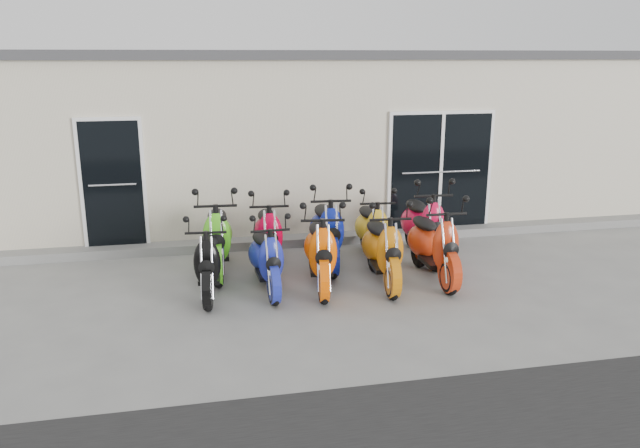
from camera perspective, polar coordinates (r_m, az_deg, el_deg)
The scene contains 16 objects.
ground at distance 9.32m, azimuth 0.76°, elevation -5.40°, with size 80.00×80.00×0.00m, color gray.
building at distance 13.94m, azimuth -3.91°, elevation 8.24°, with size 14.00×6.00×3.20m, color beige.
roof_cap at distance 13.84m, azimuth -4.04°, elevation 15.15°, with size 14.20×6.20×0.16m, color #3F3F42.
front_step at distance 11.17m, azimuth -1.49°, elevation -1.48°, with size 14.00×0.40×0.15m, color gray.
door_left at distance 10.95m, azimuth -18.43°, elevation 3.79°, with size 1.07×0.08×2.22m, color black.
door_right at distance 11.77m, azimuth 10.94°, elevation 5.04°, with size 2.02×0.08×2.22m, color black.
scooter_front_black at distance 8.80m, azimuth -10.14°, elevation -2.53°, with size 0.62×1.71×1.26m, color black, non-canonical shape.
scooter_front_blue at distance 8.85m, azimuth -4.96°, elevation -2.33°, with size 0.61×1.68×1.24m, color #1C27A0, non-canonical shape.
scooter_front_orange_a at distance 8.94m, azimuth 0.05°, elevation -1.62°, with size 0.68×1.87×1.38m, color #FF5A03, non-canonical shape.
scooter_front_orange_b at distance 9.11m, azimuth 5.76°, elevation -1.46°, with size 0.67×1.84×1.36m, color #CE700B, non-canonical shape.
scooter_front_red at distance 9.40m, azimuth 10.37°, elevation -1.01°, with size 0.68×1.88×1.39m, color red, non-canonical shape.
scooter_back_green at distance 9.68m, azimuth -9.40°, elevation -0.32°, with size 0.71×1.95×1.44m, color #53D21E, non-canonical shape.
scooter_back_red at distance 9.81m, azimuth -4.77°, elevation -0.22°, with size 0.67×1.84×1.36m, color #C8002A, non-canonical shape.
scooter_back_blue at distance 9.91m, azimuth 0.64°, elevation 0.19°, with size 0.70×1.93×1.43m, color #0D1C90, non-canonical shape.
scooter_back_yellow at distance 10.19m, azimuth 4.78°, elevation 0.20°, with size 0.64×1.76×1.30m, color yellow, non-canonical shape.
scooter_back_extra at distance 10.36m, azimuth 9.46°, elevation 0.69°, with size 0.71×1.95×1.44m, color red, non-canonical shape.
Camera 1 is at (-1.91, -8.51, 3.27)m, focal length 35.00 mm.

